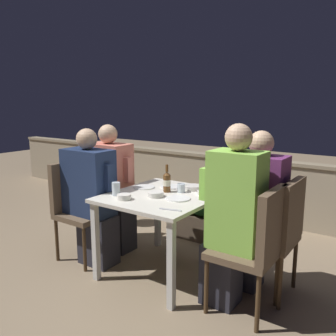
{
  "coord_description": "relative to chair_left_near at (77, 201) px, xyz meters",
  "views": [
    {
      "loc": [
        1.73,
        -2.41,
        1.52
      ],
      "look_at": [
        0.0,
        0.07,
        0.94
      ],
      "focal_mm": 38.0,
      "sensor_mm": 36.0,
      "label": 1
    }
  ],
  "objects": [
    {
      "name": "glass_cup_3",
      "position": [
        0.96,
        0.35,
        0.19
      ],
      "size": [
        0.07,
        0.07,
        0.08
      ],
      "color": "silver",
      "rests_on": "dining_table"
    },
    {
      "name": "person_green_blouse",
      "position": [
        1.58,
        0.06,
        0.13
      ],
      "size": [
        0.47,
        0.26,
        1.36
      ],
      "color": "#282833",
      "rests_on": "ground_plane"
    },
    {
      "name": "planter_hedge",
      "position": [
        0.79,
        1.12,
        -0.24
      ],
      "size": [
        0.72,
        0.47,
        0.57
      ],
      "color": "brown",
      "rests_on": "ground_plane"
    },
    {
      "name": "parapet_wall",
      "position": [
        0.87,
        2.03,
        -0.16
      ],
      "size": [
        9.0,
        0.18,
        0.8
      ],
      "color": "gray",
      "rests_on": "ground_plane"
    },
    {
      "name": "chair_right_near",
      "position": [
        1.79,
        0.06,
        0.0
      ],
      "size": [
        0.45,
        0.44,
        0.94
      ],
      "color": "brown",
      "rests_on": "ground_plane"
    },
    {
      "name": "fork_0",
      "position": [
        1.18,
        -0.13,
        0.16
      ],
      "size": [
        0.17,
        0.06,
        0.01
      ],
      "color": "silver",
      "rests_on": "dining_table"
    },
    {
      "name": "bowl_1",
      "position": [
        0.7,
        -0.11,
        0.18
      ],
      "size": [
        0.11,
        0.11,
        0.04
      ],
      "color": "silver",
      "rests_on": "dining_table"
    },
    {
      "name": "glass_cup_0",
      "position": [
        1.12,
        0.57,
        0.2
      ],
      "size": [
        0.07,
        0.07,
        0.08
      ],
      "color": "silver",
      "rests_on": "dining_table"
    },
    {
      "name": "ground_plane",
      "position": [
        0.87,
        0.21,
        -0.56
      ],
      "size": [
        16.0,
        16.0,
        0.0
      ],
      "primitive_type": "plane",
      "color": "#847056"
    },
    {
      "name": "glass_cup_2",
      "position": [
        1.2,
        0.6,
        0.2
      ],
      "size": [
        0.06,
        0.06,
        0.08
      ],
      "color": "silver",
      "rests_on": "dining_table"
    },
    {
      "name": "chair_right_far",
      "position": [
        1.82,
        0.4,
        0.0
      ],
      "size": [
        0.45,
        0.44,
        0.94
      ],
      "color": "brown",
      "rests_on": "ground_plane"
    },
    {
      "name": "bowl_0",
      "position": [
        0.86,
        0.11,
        0.18
      ],
      "size": [
        0.14,
        0.14,
        0.04
      ],
      "color": "silver",
      "rests_on": "dining_table"
    },
    {
      "name": "person_coral_top",
      "position": [
        0.13,
        0.34,
        0.08
      ],
      "size": [
        0.51,
        0.26,
        1.28
      ],
      "color": "#282833",
      "rests_on": "ground_plane"
    },
    {
      "name": "bowl_3",
      "position": [
        1.17,
        0.4,
        0.18
      ],
      "size": [
        0.12,
        0.12,
        0.04
      ],
      "color": "silver",
      "rests_on": "dining_table"
    },
    {
      "name": "chair_left_far",
      "position": [
        -0.07,
        0.34,
        0.0
      ],
      "size": [
        0.45,
        0.44,
        0.94
      ],
      "color": "brown",
      "rests_on": "ground_plane"
    },
    {
      "name": "plate_1",
      "position": [
        0.59,
        0.3,
        0.16
      ],
      "size": [
        0.2,
        0.2,
        0.01
      ],
      "color": "white",
      "rests_on": "dining_table"
    },
    {
      "name": "dining_table",
      "position": [
        0.87,
        0.21,
        0.07
      ],
      "size": [
        0.87,
        0.98,
        0.72
      ],
      "color": "silver",
      "rests_on": "ground_plane"
    },
    {
      "name": "beer_bottle",
      "position": [
        0.85,
        0.29,
        0.25
      ],
      "size": [
        0.07,
        0.07,
        0.24
      ],
      "color": "brown",
      "rests_on": "dining_table"
    },
    {
      "name": "bowl_2",
      "position": [
        1.01,
        0.49,
        0.18
      ],
      "size": [
        0.15,
        0.15,
        0.04
      ],
      "color": "beige",
      "rests_on": "dining_table"
    },
    {
      "name": "chair_left_near",
      "position": [
        0.0,
        0.0,
        0.0
      ],
      "size": [
        0.45,
        0.44,
        0.94
      ],
      "color": "brown",
      "rests_on": "ground_plane"
    },
    {
      "name": "plate_0",
      "position": [
        1.06,
        0.15,
        0.16
      ],
      "size": [
        0.21,
        0.21,
        0.01
      ],
      "color": "white",
      "rests_on": "dining_table"
    },
    {
      "name": "person_purple_stripe",
      "position": [
        1.62,
        0.4,
        0.09
      ],
      "size": [
        0.49,
        0.26,
        1.29
      ],
      "color": "#282833",
      "rests_on": "ground_plane"
    },
    {
      "name": "potted_plant",
      "position": [
        -0.36,
        0.87,
        -0.13
      ],
      "size": [
        0.3,
        0.3,
        0.7
      ],
      "color": "#B2A899",
      "rests_on": "ground_plane"
    },
    {
      "name": "plate_2",
      "position": [
        0.78,
        0.45,
        0.16
      ],
      "size": [
        0.2,
        0.2,
        0.01
      ],
      "color": "white",
      "rests_on": "dining_table"
    },
    {
      "name": "glass_cup_1",
      "position": [
        0.56,
        -0.05,
        0.21
      ],
      "size": [
        0.07,
        0.07,
        0.11
      ],
      "color": "silver",
      "rests_on": "dining_table"
    },
    {
      "name": "person_navy_jumper",
      "position": [
        0.2,
        0.0,
        0.07
      ],
      "size": [
        0.52,
        0.26,
        1.26
      ],
      "color": "#282833",
      "rests_on": "ground_plane"
    }
  ]
}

